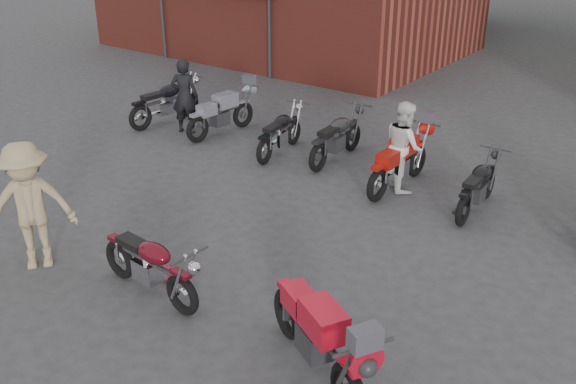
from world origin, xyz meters
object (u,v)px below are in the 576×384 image
Objects in this scene: row_bike_4 at (400,158)px; person_dark at (185,96)px; row_bike_2 at (280,130)px; helmet at (167,273)px; row_bike_1 at (222,111)px; vintage_motorcycle at (150,262)px; row_bike_5 at (478,184)px; row_bike_0 at (166,100)px; sportbike at (318,332)px; person_tan at (30,206)px; person_light at (404,146)px; row_bike_3 at (337,135)px.

person_dark is at bearing 93.09° from row_bike_4.
row_bike_4 is (2.91, -0.07, 0.07)m from row_bike_2.
helmet is 6.36m from row_bike_1.
person_dark is at bearing 132.23° from helmet.
vintage_motorcycle is 1.05× the size of row_bike_2.
helmet is 0.14× the size of row_bike_5.
sportbike is at bearing -118.21° from row_bike_0.
row_bike_5 is at bearing 68.03° from vintage_motorcycle.
row_bike_0 reaches higher than helmet.
person_dark is at bearing 61.11° from person_tan.
person_dark reaches higher than helmet.
vintage_motorcycle is at bearing -70.63° from helmet.
row_bike_3 is at bearing 29.69° from person_light.
person_dark is 0.93m from row_bike_1.
row_bike_0 is 8.01m from row_bike_5.
person_light reaches higher than helmet.
person_dark is 0.96× the size of row_bike_2.
person_dark reaches higher than row_bike_4.
sportbike reaches higher than row_bike_2.
row_bike_1 is (-3.74, 5.63, 0.02)m from vintage_motorcycle.
person_dark is 0.97× the size of row_bike_5.
sportbike is at bearing 4.49° from vintage_motorcycle.
row_bike_3 is (-0.69, 5.86, 0.02)m from vintage_motorcycle.
person_dark is 3.90m from row_bike_3.
vintage_motorcycle is at bearing -150.89° from sportbike.
row_bike_5 is (-0.18, 5.30, -0.10)m from sportbike.
row_bike_1 reaches higher than row_bike_2.
person_tan is at bearing 106.39° from person_light.
row_bike_2 is (-2.96, 0.05, -0.33)m from person_light.
person_dark is 0.93m from row_bike_0.
person_tan is at bearing 85.27° from person_dark.
person_dark is at bearing 45.82° from person_light.
row_bike_4 is at bearing 9.79° from person_tan.
row_bike_0 is (-3.39, 5.88, -0.41)m from person_tan.
sportbike is 1.17× the size of row_bike_2.
person_dark is 5.56m from row_bike_4.
row_bike_0 is at bearing 67.18° from person_tan.
row_bike_3 is (3.05, 0.23, -0.00)m from row_bike_1.
sportbike reaches higher than helmet.
row_bike_0 is at bearing 43.95° from person_light.
vintage_motorcycle is at bearing -141.08° from row_bike_1.
row_bike_0 is at bearing 81.54° from row_bike_2.
row_bike_1 is (-3.59, 5.23, 0.46)m from helmet.
person_light is at bearing 76.27° from helmet.
row_bike_0 is at bearing 102.45° from row_bike_1.
row_bike_1 is (0.79, 0.39, -0.30)m from person_dark.
row_bike_4 reaches higher than row_bike_1.
person_light is at bearing 136.46° from sportbike.
row_bike_2 is at bearing 85.27° from row_bike_5.
person_dark reaches higher than sportbike.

